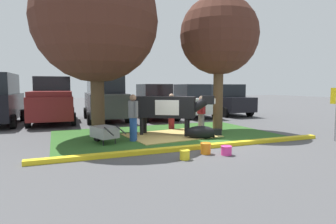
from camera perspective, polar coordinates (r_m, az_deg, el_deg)
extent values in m
plane|color=#4C4C4F|center=(9.75, 5.90, -6.02)|extent=(80.00, 80.00, 0.00)
cube|color=#2D5B23|center=(11.09, -0.62, -4.56)|extent=(8.34, 5.17, 0.02)
cube|color=yellow|center=(8.65, 6.07, -7.07)|extent=(9.54, 0.24, 0.12)
cube|color=tan|center=(10.77, 0.60, -4.78)|extent=(3.48, 2.79, 0.04)
cylinder|color=#4C3823|center=(10.88, -14.09, 2.27)|extent=(0.50, 0.50, 2.73)
sphere|color=#4C281E|center=(11.13, -14.45, 17.70)|extent=(4.57, 4.57, 4.57)
cylinder|color=brown|center=(12.19, 10.12, 3.01)|extent=(0.41, 0.41, 2.88)
sphere|color=#4C281E|center=(12.36, 10.32, 15.09)|extent=(3.29, 3.29, 3.29)
cube|color=black|center=(10.76, -0.64, 1.05)|extent=(2.31, 1.84, 0.80)
cube|color=white|center=(10.73, 0.14, 1.04)|extent=(1.15, 1.09, 0.56)
cylinder|color=black|center=(10.56, 6.44, 1.48)|extent=(0.71, 0.61, 0.58)
cube|color=black|center=(10.53, 8.19, 2.43)|extent=(0.51, 0.46, 0.32)
cube|color=white|center=(10.53, 9.28, 2.20)|extent=(0.21, 0.23, 0.20)
cylinder|color=black|center=(10.94, 4.05, -2.87)|extent=(0.14, 0.14, 0.71)
cylinder|color=black|center=(10.46, 3.73, -3.25)|extent=(0.14, 0.14, 0.71)
cylinder|color=black|center=(11.27, -4.69, -2.64)|extent=(0.14, 0.14, 0.71)
cylinder|color=black|center=(10.81, -5.39, -2.99)|extent=(0.14, 0.14, 0.71)
cylinder|color=black|center=(11.08, -6.73, -0.16)|extent=(0.06, 0.06, 0.70)
ellipsoid|color=black|center=(10.21, 6.66, -4.15)|extent=(1.20, 0.88, 0.48)
cube|color=black|center=(10.27, 10.01, -4.02)|extent=(0.34, 0.30, 0.22)
cube|color=silver|center=(10.29, 10.67, -4.01)|extent=(0.10, 0.12, 0.16)
cylinder|color=black|center=(10.45, 8.49, -4.95)|extent=(0.36, 0.23, 0.10)
cylinder|color=#23478C|center=(9.76, -7.04, -3.55)|extent=(0.26, 0.26, 0.83)
cylinder|color=slate|center=(9.67, -7.09, 0.55)|extent=(0.34, 0.34, 0.57)
sphere|color=#8C664C|center=(9.65, -7.12, 2.90)|extent=(0.22, 0.22, 0.22)
cylinder|color=slate|center=(9.87, -7.69, 0.80)|extent=(0.09, 0.09, 0.54)
cylinder|color=slate|center=(9.48, -6.46, 0.63)|extent=(0.09, 0.09, 0.54)
cylinder|color=slate|center=(11.68, 6.77, -2.23)|extent=(0.26, 0.26, 0.77)
cylinder|color=maroon|center=(11.62, 6.80, 0.96)|extent=(0.34, 0.34, 0.53)
sphere|color=beige|center=(11.60, 6.82, 2.79)|extent=(0.21, 0.21, 0.21)
cylinder|color=maroon|center=(11.41, 7.21, 1.01)|extent=(0.09, 0.09, 0.50)
cylinder|color=maroon|center=(11.82, 6.42, 1.17)|extent=(0.09, 0.09, 0.50)
cylinder|color=maroon|center=(12.41, 0.71, -1.68)|extent=(0.26, 0.26, 0.81)
cylinder|color=maroon|center=(12.35, 0.71, 1.46)|extent=(0.34, 0.34, 0.55)
sphere|color=tan|center=(12.33, 0.71, 3.25)|extent=(0.22, 0.22, 0.22)
cylinder|color=maroon|center=(12.35, 1.73, 1.58)|extent=(0.09, 0.09, 0.53)
cylinder|color=maroon|center=(12.35, -0.31, 1.59)|extent=(0.09, 0.09, 0.53)
cube|color=gray|center=(9.51, -12.78, -3.96)|extent=(0.88, 1.05, 0.36)
cylinder|color=black|center=(9.98, -14.20, -4.84)|extent=(0.22, 0.37, 0.36)
cylinder|color=black|center=(9.19, -13.00, -6.05)|extent=(0.04, 0.04, 0.24)
cylinder|color=black|center=(9.41, -10.66, -5.74)|extent=(0.04, 0.04, 0.24)
cylinder|color=black|center=(8.83, -11.92, -3.86)|extent=(0.23, 0.51, 0.23)
cylinder|color=black|center=(9.06, -9.53, -3.59)|extent=(0.23, 0.51, 0.23)
cylinder|color=#99999E|center=(11.32, 30.94, -0.52)|extent=(0.06, 0.06, 1.82)
cylinder|color=yellow|center=(7.39, 3.41, -8.70)|extent=(0.26, 0.26, 0.24)
torus|color=yellow|center=(7.36, 3.42, -7.79)|extent=(0.28, 0.28, 0.02)
cylinder|color=orange|center=(8.03, 7.65, -7.38)|extent=(0.29, 0.29, 0.30)
torus|color=orange|center=(8.00, 7.67, -6.32)|extent=(0.31, 0.31, 0.02)
cylinder|color=#EA3893|center=(8.01, 11.77, -7.69)|extent=(0.29, 0.29, 0.25)
torus|color=#EA3893|center=(7.98, 11.78, -6.83)|extent=(0.32, 0.32, 0.02)
cylinder|color=black|center=(17.32, -27.37, -0.57)|extent=(0.25, 0.65, 0.64)
cylinder|color=black|center=(14.38, -28.94, -1.71)|extent=(0.25, 0.65, 0.64)
cube|color=maroon|center=(16.01, -22.38, 1.17)|extent=(2.22, 5.48, 1.10)
cube|color=black|center=(16.92, -22.36, 4.93)|extent=(1.91, 1.87, 1.00)
cube|color=maroon|center=(14.77, -22.69, 3.45)|extent=(2.01, 2.78, 0.24)
cylinder|color=black|center=(17.87, -25.27, -0.32)|extent=(0.25, 0.65, 0.64)
cylinder|color=black|center=(17.79, -18.85, -0.12)|extent=(0.25, 0.65, 0.64)
cylinder|color=black|center=(14.40, -26.60, -1.61)|extent=(0.25, 0.65, 0.64)
cylinder|color=black|center=(14.30, -18.62, -1.37)|extent=(0.25, 0.65, 0.64)
cube|color=#3D3D42|center=(15.91, -12.67, 1.59)|extent=(2.09, 4.67, 1.20)
cube|color=black|center=(15.88, -12.75, 5.56)|extent=(1.80, 3.27, 1.00)
cylinder|color=black|center=(17.36, -16.35, -0.18)|extent=(0.25, 0.65, 0.64)
cylinder|color=black|center=(17.57, -10.15, 0.01)|extent=(0.25, 0.65, 0.64)
cylinder|color=black|center=(14.39, -15.64, -1.25)|extent=(0.25, 0.65, 0.64)
cylinder|color=black|center=(14.64, -8.21, -0.99)|extent=(0.25, 0.65, 0.64)
cube|color=red|center=(16.40, -2.89, 1.30)|extent=(1.98, 4.47, 0.90)
cube|color=black|center=(16.36, -2.90, 4.27)|extent=(1.67, 2.26, 0.80)
cylinder|color=black|center=(17.59, -7.04, 0.06)|extent=(0.25, 0.65, 0.64)
cylinder|color=black|center=(18.07, -1.46, 0.24)|extent=(0.25, 0.65, 0.64)
cylinder|color=black|center=(14.82, -4.61, -0.88)|extent=(0.25, 0.65, 0.64)
cylinder|color=black|center=(15.39, 1.87, -0.64)|extent=(0.25, 0.65, 0.64)
cube|color=silver|center=(17.63, 4.80, 1.56)|extent=(1.98, 4.47, 0.90)
cube|color=black|center=(17.60, 4.83, 4.32)|extent=(1.67, 2.26, 0.80)
cylinder|color=black|center=(18.64, 0.45, 0.39)|extent=(0.25, 0.65, 0.64)
cylinder|color=black|center=(19.33, 5.47, 0.54)|extent=(0.25, 0.65, 0.64)
cylinder|color=black|center=(16.00, 3.98, -0.43)|extent=(0.25, 0.65, 0.64)
cylinder|color=black|center=(16.80, 9.61, -0.22)|extent=(0.25, 0.65, 0.64)
cube|color=black|center=(19.12, 11.60, 1.76)|extent=(1.98, 4.47, 0.90)
cube|color=black|center=(19.09, 11.65, 4.31)|extent=(1.67, 2.26, 0.80)
cylinder|color=black|center=(19.96, 7.24, 0.67)|extent=(0.25, 0.65, 0.64)
cylinder|color=black|center=(20.83, 11.66, 0.80)|extent=(0.25, 0.65, 0.64)
cylinder|color=black|center=(17.47, 11.49, -0.04)|extent=(0.25, 0.65, 0.64)
cylinder|color=black|center=(18.46, 16.27, 0.13)|extent=(0.25, 0.65, 0.64)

